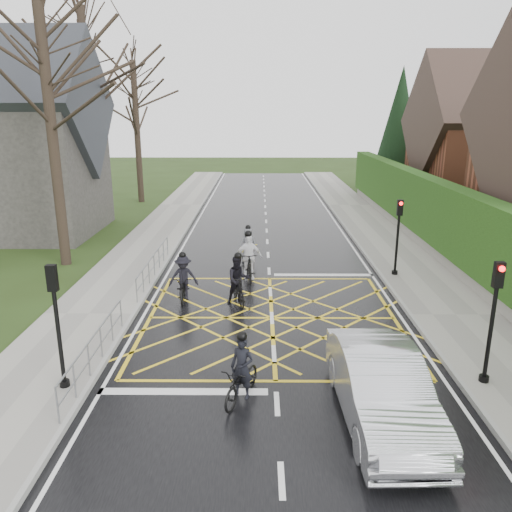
{
  "coord_description": "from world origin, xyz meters",
  "views": [
    {
      "loc": [
        -0.41,
        -15.14,
        6.51
      ],
      "look_at": [
        -0.54,
        2.84,
        1.3
      ],
      "focal_mm": 35.0,
      "sensor_mm": 36.0,
      "label": 1
    }
  ],
  "objects_px": {
    "cyclist_mid": "(183,282)",
    "cyclist_front": "(248,262)",
    "car": "(382,388)",
    "cyclist_rear": "(242,378)",
    "cyclist_back": "(238,284)",
    "cyclist_lead": "(248,249)"
  },
  "relations": [
    {
      "from": "cyclist_mid",
      "to": "cyclist_front",
      "type": "distance_m",
      "value": 3.2
    },
    {
      "from": "cyclist_front",
      "to": "car",
      "type": "distance_m",
      "value": 10.03
    },
    {
      "from": "cyclist_rear",
      "to": "cyclist_mid",
      "type": "distance_m",
      "value": 6.87
    },
    {
      "from": "cyclist_back",
      "to": "cyclist_mid",
      "type": "height_order",
      "value": "cyclist_back"
    },
    {
      "from": "cyclist_rear",
      "to": "cyclist_front",
      "type": "height_order",
      "value": "cyclist_front"
    },
    {
      "from": "cyclist_lead",
      "to": "car",
      "type": "relative_size",
      "value": 0.38
    },
    {
      "from": "cyclist_lead",
      "to": "cyclist_front",
      "type": "bearing_deg",
      "value": -104.3
    },
    {
      "from": "car",
      "to": "cyclist_lead",
      "type": "bearing_deg",
      "value": 102.75
    },
    {
      "from": "cyclist_rear",
      "to": "cyclist_back",
      "type": "distance_m",
      "value": 6.13
    },
    {
      "from": "cyclist_front",
      "to": "cyclist_back",
      "type": "bearing_deg",
      "value": -104.08
    },
    {
      "from": "cyclist_front",
      "to": "car",
      "type": "bearing_deg",
      "value": -79.67
    },
    {
      "from": "cyclist_rear",
      "to": "cyclist_mid",
      "type": "height_order",
      "value": "cyclist_mid"
    },
    {
      "from": "cyclist_lead",
      "to": "cyclist_back",
      "type": "bearing_deg",
      "value": -108.36
    },
    {
      "from": "cyclist_back",
      "to": "cyclist_lead",
      "type": "distance_m",
      "value": 5.14
    },
    {
      "from": "cyclist_back",
      "to": "cyclist_lead",
      "type": "bearing_deg",
      "value": 73.23
    },
    {
      "from": "cyclist_rear",
      "to": "cyclist_front",
      "type": "relative_size",
      "value": 0.88
    },
    {
      "from": "cyclist_back",
      "to": "car",
      "type": "relative_size",
      "value": 0.4
    },
    {
      "from": "cyclist_mid",
      "to": "car",
      "type": "bearing_deg",
      "value": -58.81
    },
    {
      "from": "cyclist_rear",
      "to": "car",
      "type": "distance_m",
      "value": 3.16
    },
    {
      "from": "cyclist_mid",
      "to": "car",
      "type": "xyz_separation_m",
      "value": [
        5.36,
        -7.29,
        0.14
      ]
    },
    {
      "from": "cyclist_back",
      "to": "cyclist_front",
      "type": "xyz_separation_m",
      "value": [
        0.3,
        2.59,
        0.04
      ]
    },
    {
      "from": "cyclist_back",
      "to": "cyclist_front",
      "type": "relative_size",
      "value": 0.93
    }
  ]
}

